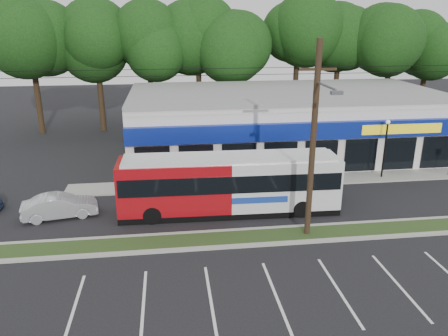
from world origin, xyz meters
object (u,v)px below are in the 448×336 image
utility_pole (311,136)px  pedestrian_a (264,180)px  lamp_post (386,142)px  car_silver (60,206)px  car_dark (305,187)px  pedestrian_b (315,171)px  metrobus (229,183)px

utility_pole → pedestrian_a: 7.71m
lamp_post → car_silver: (-21.37, -3.84, -1.99)m
car_dark → pedestrian_a: 2.68m
lamp_post → pedestrian_b: 5.40m
utility_pole → pedestrian_b: (3.08, 7.57, -4.53)m
metrobus → car_dark: (4.97, 1.29, -1.02)m
car_silver → pedestrian_b: size_ratio=2.34×
utility_pole → pedestrian_a: size_ratio=27.45×
utility_pole → lamp_post: bearing=43.9°
utility_pole → lamp_post: 11.67m
metrobus → pedestrian_b: (6.55, 4.00, -0.92)m
metrobus → pedestrian_b: size_ratio=7.21×
pedestrian_b → metrobus: bearing=47.0°
pedestrian_a → utility_pole: bearing=95.5°
car_silver → pedestrian_b: bearing=-88.8°
utility_pole → metrobus: size_ratio=3.91×
utility_pole → car_silver: 14.59m
car_dark → car_silver: size_ratio=1.13×
utility_pole → car_dark: utility_pole is taller
metrobus → pedestrian_b: 7.73m
utility_pole → lamp_post: utility_pole is taller
car_dark → pedestrian_a: pedestrian_a is taller
lamp_post → pedestrian_b: bearing=-176.6°
pedestrian_b → car_silver: bearing=27.8°
lamp_post → pedestrian_b: (-5.09, -0.30, -1.78)m
car_silver → utility_pole: bearing=-118.0°
car_dark → pedestrian_a: size_ratio=2.56×
car_silver → pedestrian_a: (12.37, 2.17, 0.23)m
lamp_post → car_silver: lamp_post is taller
utility_pole → pedestrian_a: (-0.83, 6.20, -4.50)m
car_dark → car_silver: bearing=89.2°
utility_pole → pedestrian_a: bearing=97.6°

